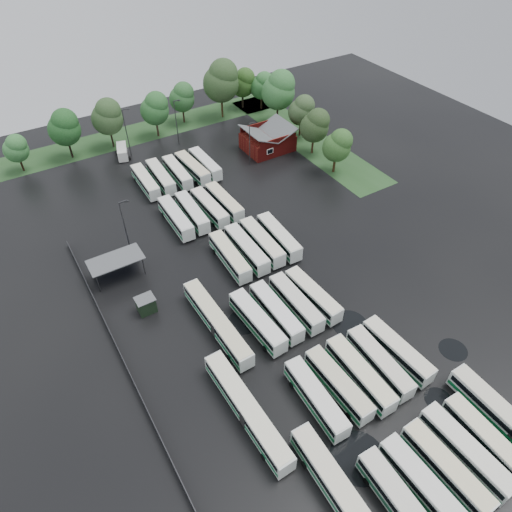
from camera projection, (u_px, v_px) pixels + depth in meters
ground at (288, 323)px, 64.70m from camera, size 160.00×160.00×0.00m
brick_building at (268, 141)px, 99.53m from camera, size 10.07×8.60×5.39m
wash_shed at (115, 261)px, 69.82m from camera, size 8.20×4.20×3.58m
utility_hut at (146, 305)px, 65.43m from camera, size 2.70×2.20×2.62m
grass_strip_north at (137, 134)px, 106.09m from camera, size 80.00×10.00×0.01m
grass_strip_east at (304, 138)px, 104.68m from camera, size 10.00×50.00×0.01m
west_fence at (117, 348)px, 60.71m from camera, size 0.10×50.00×1.20m
bus_r0c0 at (400, 502)px, 45.63m from camera, size 2.70×10.92×3.02m
bus_r0c1 at (424, 486)px, 46.74m from camera, size 2.53×11.02×3.06m
bus_r0c2 at (446, 468)px, 48.12m from camera, size 2.48×10.79×2.99m
bus_r0c3 at (465, 451)px, 49.42m from camera, size 2.66×11.17×3.09m
bus_r0c4 at (485, 438)px, 50.56m from camera, size 2.50×10.58×2.93m
bus_r1c0 at (316, 398)px, 54.19m from camera, size 2.74×10.80×2.98m
bus_r1c1 at (338, 384)px, 55.55m from camera, size 2.44×10.68×2.96m
bus_r1c2 at (360, 374)px, 56.53m from camera, size 2.61×11.15×3.09m
bus_r1c3 at (379, 362)px, 57.84m from camera, size 2.74×10.81×2.98m
bus_r1c4 at (397, 351)px, 59.18m from camera, size 2.77×10.81×2.98m
bus_r2c0 at (257, 321)px, 62.66m from camera, size 2.78×11.20×3.09m
bus_r2c1 at (276, 312)px, 64.00m from camera, size 2.37×10.81×3.01m
bus_r2c2 at (296, 303)px, 65.25m from camera, size 2.35×10.82×3.01m
bus_r2c3 at (313, 295)px, 66.37m from camera, size 2.77×10.75×2.97m
bus_r3c1 at (230, 256)px, 72.45m from camera, size 2.80×11.00×3.04m
bus_r3c2 at (247, 249)px, 73.73m from camera, size 2.57×11.16×3.09m
bus_r3c3 at (262, 242)px, 74.99m from camera, size 2.67×11.20×3.10m
bus_r3c4 at (279, 237)px, 76.00m from camera, size 2.87×11.13×3.07m
bus_r4c0 at (176, 218)px, 79.81m from camera, size 2.58×11.13×3.08m
bus_r4c1 at (192, 212)px, 81.07m from camera, size 2.75×10.83×2.99m
bus_r4c2 at (210, 208)px, 82.10m from camera, size 2.47×10.75×2.98m
bus_r4c3 at (224, 202)px, 83.35m from camera, size 2.46×10.77×2.99m
bus_r5c0 at (146, 182)px, 88.32m from camera, size 2.51×10.67×2.96m
bus_r5c1 at (161, 177)px, 89.49m from camera, size 2.76×10.99×3.04m
bus_r5c2 at (177, 172)px, 90.77m from camera, size 2.55×10.63×2.94m
bus_r5c3 at (193, 168)px, 91.86m from camera, size 2.87×11.05×3.05m
bus_r5c4 at (205, 164)px, 93.10m from camera, size 2.31×10.71×2.98m
artic_bus_west_a at (345, 500)px, 45.76m from camera, size 2.86×16.52×3.05m
artic_bus_west_b at (217, 322)px, 62.60m from camera, size 2.52×16.05×2.97m
artic_bus_west_c at (247, 410)px, 53.02m from camera, size 2.61×16.42×3.04m
minibus at (122, 151)px, 97.52m from camera, size 3.45×5.75×2.36m
tree_north_0 at (16, 148)px, 90.71m from camera, size 4.91×4.91×8.13m
tree_north_1 at (65, 127)px, 93.48m from camera, size 6.59×6.59×10.92m
tree_north_2 at (108, 116)px, 96.80m from camera, size 6.71×6.71×11.11m
tree_north_3 at (155, 108)px, 100.73m from camera, size 6.31×6.31×10.45m
tree_north_4 at (182, 97)px, 106.17m from camera, size 5.90×5.90×9.77m
tree_north_5 at (222, 80)px, 106.36m from camera, size 8.47×8.47×14.03m
tree_north_6 at (243, 82)px, 112.21m from camera, size 6.00×6.00×9.94m
tree_east_0 at (338, 145)px, 89.93m from camera, size 5.71×5.67×9.39m
tree_east_1 at (315, 125)px, 95.19m from camera, size 6.10×6.10×10.10m
tree_east_2 at (302, 110)px, 101.28m from camera, size 5.79×5.79×9.59m
tree_east_3 at (279, 90)px, 104.39m from camera, size 7.73×7.73×12.80m
tree_east_4 at (262, 85)px, 111.83m from camera, size 5.67×5.64×9.34m
lamp_post_ne at (250, 141)px, 92.40m from camera, size 1.44×0.28×9.33m
lamp_post_nw at (125, 224)px, 71.66m from camera, size 1.57×0.31×10.22m
lamp_post_back_w at (127, 129)px, 94.72m from camera, size 1.61×0.31×10.47m
lamp_post_back_e at (177, 120)px, 98.42m from camera, size 1.56×0.30×10.14m
puddle_0 at (358, 458)px, 50.58m from camera, size 6.34×6.34×0.01m
puddle_1 at (438, 400)px, 55.81m from camera, size 3.42×3.42×0.01m
puddle_2 at (244, 322)px, 64.78m from camera, size 4.61×4.61×0.01m
puddle_3 at (350, 324)px, 64.50m from camera, size 5.13×5.13×0.01m
puddle_4 at (453, 350)px, 61.25m from camera, size 3.82×3.82×0.01m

